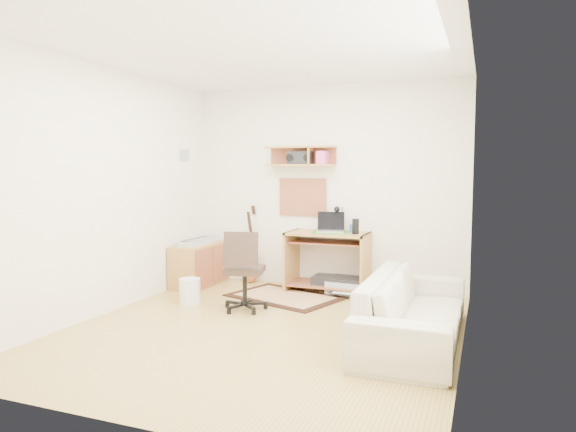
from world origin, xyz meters
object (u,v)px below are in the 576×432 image
at_px(cabinet, 199,264).
at_px(sofa, 414,297).
at_px(desk, 328,262).
at_px(task_chair, 245,270).
at_px(printer, 349,287).

xyz_separation_m(cabinet, sofa, (2.96, -1.29, 0.12)).
height_order(desk, sofa, sofa).
bearing_deg(sofa, cabinet, 66.41).
distance_m(task_chair, printer, 1.48).
bearing_deg(sofa, task_chair, 78.45).
relative_size(task_chair, sofa, 0.44).
bearing_deg(printer, desk, -179.87).
bearing_deg(cabinet, sofa, -23.59).
bearing_deg(printer, cabinet, -169.43).
bearing_deg(desk, printer, -4.15).
height_order(desk, cabinet, desk).
bearing_deg(cabinet, task_chair, -39.47).
height_order(printer, sofa, sofa).
bearing_deg(desk, task_chair, -117.17).
xyz_separation_m(task_chair, cabinet, (-1.11, 0.92, -0.17)).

